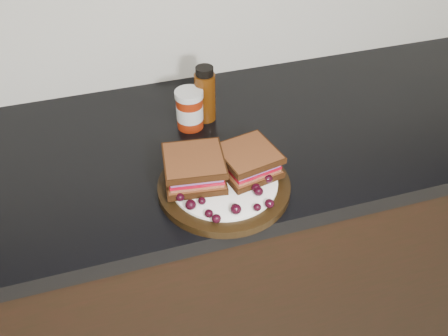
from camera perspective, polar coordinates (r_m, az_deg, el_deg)
The scene contains 29 objects.
base_cabinets at distance 1.51m, azimuth -7.99°, elevation -12.50°, with size 3.96×0.58×0.86m, color black.
countertop at distance 1.18m, azimuth -9.95°, elevation 0.81°, with size 3.98×0.60×0.04m, color black.
plate at distance 1.05m, azimuth 0.00°, elevation -2.11°, with size 0.28×0.28×0.02m, color black.
sandwich_left at distance 1.03m, azimuth -3.43°, elevation -0.04°, with size 0.12×0.12×0.06m, color brown, non-canonical shape.
sandwich_right at distance 1.05m, azimuth 2.77°, elevation 0.80°, with size 0.12×0.12×0.05m, color brown, non-canonical shape.
grape_0 at distance 0.98m, azimuth -3.83°, elevation -4.21°, with size 0.02×0.02×0.02m, color black.
grape_1 at distance 0.99m, azimuth -2.53°, elevation -3.78°, with size 0.02×0.02×0.01m, color black.
grape_2 at distance 0.97m, azimuth -1.74°, elevation -5.21°, with size 0.02×0.02×0.02m, color black.
grape_3 at distance 0.95m, azimuth -0.88°, elevation -5.80°, with size 0.02×0.02×0.02m, color black.
grape_4 at distance 0.97m, azimuth 1.37°, elevation -4.73°, with size 0.02×0.02×0.02m, color black.
grape_5 at distance 0.98m, azimuth 1.27°, elevation -4.50°, with size 0.02×0.02×0.01m, color black.
grape_6 at distance 0.98m, azimuth 3.81°, elevation -4.50°, with size 0.02×0.02×0.02m, color black.
grape_7 at distance 0.99m, azimuth 5.21°, elevation -4.06°, with size 0.02×0.02×0.02m, color black.
grape_8 at distance 1.01m, azimuth 3.96°, elevation -2.68°, with size 0.02×0.02×0.02m, color black.
grape_9 at distance 1.02m, azimuth 3.68°, elevation -2.28°, with size 0.02×0.02×0.02m, color black.
grape_10 at distance 1.04m, azimuth 5.05°, elevation -1.21°, with size 0.02×0.02×0.02m, color black.
grape_11 at distance 1.05m, azimuth 3.54°, elevation -0.63°, with size 0.02×0.02×0.02m, color black.
grape_12 at distance 1.06m, azimuth 3.93°, elevation -0.37°, with size 0.02×0.02×0.02m, color black.
grape_13 at distance 1.10m, azimuth 3.05°, elevation 1.52°, with size 0.02×0.02×0.02m, color black.
grape_14 at distance 1.07m, azimuth -3.57°, elevation 0.34°, with size 0.02×0.02×0.02m, color black.
grape_15 at distance 1.05m, azimuth -2.77°, elevation -0.54°, with size 0.02×0.02×0.02m, color black.
grape_16 at distance 1.04m, azimuth -4.24°, elevation -1.09°, with size 0.02×0.02×0.02m, color black.
grape_17 at distance 1.03m, azimuth -4.58°, elevation -1.82°, with size 0.02×0.02×0.02m, color black.
grape_18 at distance 1.00m, azimuth -5.03°, elevation -3.34°, with size 0.02×0.02×0.02m, color black.
grape_19 at distance 1.06m, azimuth -3.95°, elevation -0.08°, with size 0.02×0.02×0.02m, color black.
grape_20 at distance 1.04m, azimuth -2.45°, elevation -1.22°, with size 0.02×0.02×0.02m, color black.
grape_21 at distance 1.03m, azimuth -3.24°, elevation -1.74°, with size 0.02×0.02×0.02m, color black.
condiment_jar at distance 1.21m, azimuth -3.95°, elevation 6.70°, with size 0.07×0.07×0.10m, color maroon.
oil_bottle at distance 1.23m, azimuth -2.18°, elevation 8.48°, with size 0.05×0.05×0.14m, color #482207.
Camera 1 is at (-0.07, 0.78, 1.62)m, focal length 40.00 mm.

